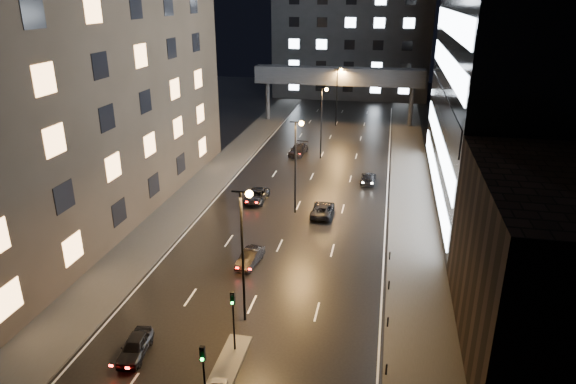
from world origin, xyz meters
name	(u,v)px	position (x,y,z in m)	size (l,w,h in m)	color
ground	(312,176)	(0.00, 40.00, 0.00)	(160.00, 160.00, 0.00)	black
sidewalk_left	(207,182)	(-12.50, 35.00, 0.07)	(5.00, 110.00, 0.15)	#383533
sidewalk_right	(411,197)	(12.50, 35.00, 0.07)	(5.00, 110.00, 0.15)	#383533
building_left	(57,18)	(-22.50, 24.00, 20.00)	(15.00, 48.00, 40.00)	#2D2319
building_right_low	(551,267)	(20.00, 9.00, 6.00)	(10.00, 18.00, 12.00)	black
building_far	(352,40)	(0.00, 98.00, 12.50)	(34.00, 14.00, 25.00)	#333335
skybridge	(339,77)	(0.00, 70.00, 8.34)	(30.00, 3.00, 10.00)	#333335
median_island	(223,375)	(0.30, 2.00, 0.07)	(1.60, 8.00, 0.15)	#383533
traffic_signal_near	(233,311)	(0.30, 4.49, 3.09)	(0.28, 0.34, 4.40)	black
traffic_signal_far	(204,369)	(0.30, -1.01, 3.09)	(0.28, 0.34, 4.40)	black
bollard_row	(387,345)	(10.20, 6.50, 0.45)	(0.12, 25.12, 0.90)	black
streetlight_near	(244,240)	(0.16, 8.00, 6.50)	(1.45, 0.50, 10.15)	black
streetlight_mid_a	(297,155)	(0.16, 28.00, 6.50)	(1.45, 0.50, 10.15)	black
streetlight_mid_b	(323,114)	(0.16, 48.00, 6.50)	(1.45, 0.50, 10.15)	black
streetlight_far	(338,89)	(0.16, 68.00, 6.50)	(1.45, 0.50, 10.15)	black
car_away_a	(135,346)	(-5.98, 2.86, 0.65)	(1.54, 3.82, 1.30)	black
car_away_b	(250,257)	(-1.79, 16.04, 0.65)	(1.37, 3.92, 1.29)	black
car_away_c	(256,196)	(-4.92, 30.30, 0.65)	(2.17, 4.71, 1.31)	black
car_away_d	(298,150)	(-3.46, 49.21, 0.75)	(2.09, 5.14, 1.49)	black
car_toward_a	(323,209)	(3.01, 27.90, 0.66)	(2.20, 4.78, 1.33)	black
car_toward_b	(368,178)	(7.27, 39.01, 0.64)	(1.79, 4.39, 1.28)	black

